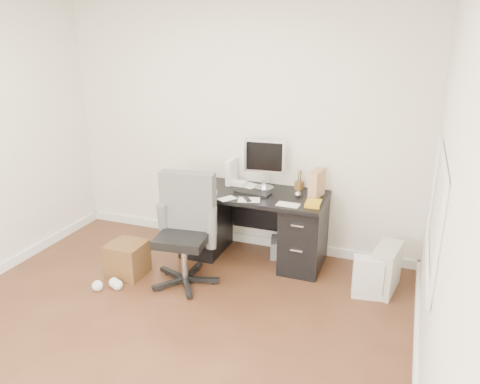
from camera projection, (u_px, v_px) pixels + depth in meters
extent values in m
plane|color=#442416|center=(150.00, 341.00, 3.73)|extent=(4.00, 4.00, 0.00)
cube|color=silver|center=(238.00, 127.00, 5.05)|extent=(4.00, 0.02, 2.70)
cube|color=silver|center=(446.00, 217.00, 2.62)|extent=(0.02, 4.00, 2.70)
cube|color=white|center=(238.00, 237.00, 5.46)|extent=(4.00, 0.03, 0.10)
cube|color=black|center=(253.00, 194.00, 4.85)|extent=(1.50, 0.70, 0.04)
cube|color=black|center=(206.00, 220.00, 5.15)|extent=(0.40, 0.60, 0.71)
cube|color=black|center=(304.00, 235.00, 4.79)|extent=(0.40, 0.60, 0.71)
cube|color=black|center=(263.00, 208.00, 5.23)|extent=(0.70, 0.03, 0.51)
cube|color=black|center=(252.00, 193.00, 4.79)|extent=(0.39, 0.18, 0.02)
sphere|color=#B7B8BC|center=(298.00, 194.00, 4.68)|extent=(0.09, 0.09, 0.07)
cylinder|color=navy|center=(198.00, 181.00, 4.93)|extent=(0.10, 0.10, 0.18)
cube|color=white|center=(232.00, 171.00, 5.08)|extent=(0.12, 0.24, 0.27)
cube|color=#A87751|center=(317.00, 183.00, 4.67)|extent=(0.16, 0.26, 0.28)
cube|color=gold|center=(314.00, 203.00, 4.48)|extent=(0.17, 0.21, 0.03)
cube|color=#B3B0A1|center=(386.00, 269.00, 4.38)|extent=(0.27, 0.48, 0.45)
cube|color=silver|center=(369.00, 278.00, 4.28)|extent=(0.32, 0.25, 0.39)
cube|color=#462B15|center=(127.00, 259.00, 4.68)|extent=(0.34, 0.34, 0.34)
cube|color=slate|center=(286.00, 248.00, 5.09)|extent=(0.38, 0.34, 0.19)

